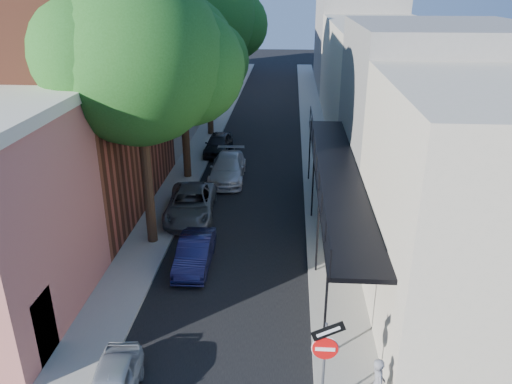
% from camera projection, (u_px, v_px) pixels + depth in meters
% --- Properties ---
extents(road_surface, '(6.00, 64.00, 0.01)m').
position_uv_depth(road_surface, '(263.00, 125.00, 40.30)').
color(road_surface, black).
rests_on(road_surface, ground).
extents(sidewalk_left, '(2.00, 64.00, 0.12)m').
position_uv_depth(sidewalk_left, '(214.00, 124.00, 40.53)').
color(sidewalk_left, gray).
rests_on(sidewalk_left, ground).
extents(sidewalk_right, '(2.00, 64.00, 0.12)m').
position_uv_depth(sidewalk_right, '(313.00, 126.00, 40.03)').
color(sidewalk_right, gray).
rests_on(sidewalk_right, ground).
extents(buildings_left, '(10.10, 59.10, 12.00)m').
position_uv_depth(buildings_left, '(140.00, 64.00, 37.83)').
color(buildings_left, '#B2665B').
rests_on(buildings_left, ground).
extents(buildings_right, '(9.80, 55.00, 10.00)m').
position_uv_depth(buildings_right, '(382.00, 72.00, 37.55)').
color(buildings_right, '#BBB29A').
rests_on(buildings_right, ground).
extents(sign_post, '(0.89, 0.17, 2.99)m').
position_uv_depth(sign_post, '(325.00, 352.00, 12.62)').
color(sign_post, '#595B60').
rests_on(sign_post, ground).
extents(oak_near, '(7.48, 6.80, 11.42)m').
position_uv_depth(oak_near, '(150.00, 60.00, 19.30)').
color(oak_near, black).
rests_on(oak_near, ground).
extents(oak_mid, '(6.60, 6.00, 10.20)m').
position_uv_depth(oak_mid, '(189.00, 55.00, 26.95)').
color(oak_mid, black).
rests_on(oak_mid, ground).
extents(oak_far, '(7.70, 7.00, 11.90)m').
position_uv_depth(oak_far, '(214.00, 20.00, 34.79)').
color(oak_far, black).
rests_on(oak_far, ground).
extents(parked_car_b, '(1.33, 3.68, 1.21)m').
position_uv_depth(parked_car_b, '(195.00, 253.00, 20.10)').
color(parked_car_b, '#121339').
rests_on(parked_car_b, ground).
extents(parked_car_c, '(2.64, 5.06, 1.36)m').
position_uv_depth(parked_car_c, '(191.00, 204.00, 24.35)').
color(parked_car_c, '#55585D').
rests_on(parked_car_c, ground).
extents(parked_car_d, '(2.06, 4.84, 1.39)m').
position_uv_depth(parked_car_d, '(228.00, 168.00, 29.00)').
color(parked_car_d, '#BABABE').
rests_on(parked_car_d, ground).
extents(parked_car_e, '(1.76, 4.05, 1.36)m').
position_uv_depth(parked_car_e, '(218.00, 144.00, 33.40)').
color(parked_car_e, black).
rests_on(parked_car_e, ground).
extents(pedestrian, '(0.46, 0.64, 1.62)m').
position_uv_depth(pedestrian, '(378.00, 384.00, 13.09)').
color(pedestrian, slate).
rests_on(pedestrian, sidewalk_right).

